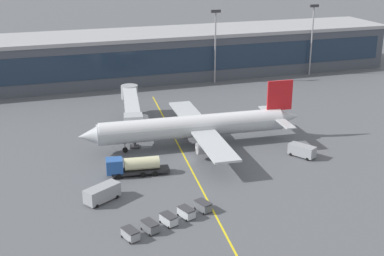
# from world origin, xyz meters

# --- Properties ---
(ground_plane) EXTENTS (700.00, 700.00, 0.00)m
(ground_plane) POSITION_xyz_m (0.00, 0.00, 0.00)
(ground_plane) COLOR #515459
(apron_lead_in_line) EXTENTS (8.39, 79.62, 0.01)m
(apron_lead_in_line) POSITION_xyz_m (-1.51, 2.00, 0.00)
(apron_lead_in_line) COLOR yellow
(apron_lead_in_line) RESTS_ON ground_plane
(terminal_building) EXTENTS (155.36, 21.78, 13.36)m
(terminal_building) POSITION_xyz_m (3.57, 62.28, 6.70)
(terminal_building) COLOR #424751
(terminal_building) RESTS_ON ground_plane
(main_airliner) EXTENTS (44.79, 35.47, 12.09)m
(main_airliner) POSITION_xyz_m (1.86, 5.76, 4.10)
(main_airliner) COLOR #B2B7BC
(main_airliner) RESTS_ON ground_plane
(jet_bridge) EXTENTS (7.63, 25.17, 6.78)m
(jet_bridge) POSITION_xyz_m (-7.59, 19.91, 5.10)
(jet_bridge) COLOR #B2B7BC
(jet_bridge) RESTS_ON ground_plane
(fuel_tanker) EXTENTS (11.02, 3.73, 3.25)m
(fuel_tanker) POSITION_xyz_m (-12.41, -4.14, 1.75)
(fuel_tanker) COLOR #232326
(fuel_tanker) RESTS_ON ground_plane
(lavatory_truck) EXTENTS (6.15, 4.97, 2.50)m
(lavatory_truck) POSITION_xyz_m (-19.15, -12.11, 1.42)
(lavatory_truck) COLOR gray
(lavatory_truck) RESTS_ON ground_plane
(crew_van) EXTENTS (4.37, 5.37, 2.30)m
(crew_van) POSITION_xyz_m (19.24, -5.79, 1.31)
(crew_van) COLOR gray
(crew_van) RESTS_ON ground_plane
(baggage_cart_0) EXTENTS (2.37, 3.02, 1.48)m
(baggage_cart_0) POSITION_xyz_m (-17.17, -24.30, 0.78)
(baggage_cart_0) COLOR gray
(baggage_cart_0) RESTS_ON ground_plane
(baggage_cart_1) EXTENTS (2.37, 3.02, 1.48)m
(baggage_cart_1) POSITION_xyz_m (-14.17, -23.19, 0.78)
(baggage_cart_1) COLOR #595B60
(baggage_cart_1) RESTS_ON ground_plane
(baggage_cart_2) EXTENTS (2.37, 3.02, 1.48)m
(baggage_cart_2) POSITION_xyz_m (-11.17, -22.08, 0.78)
(baggage_cart_2) COLOR #B2B7BC
(baggage_cart_2) RESTS_ON ground_plane
(baggage_cart_3) EXTENTS (2.37, 3.02, 1.48)m
(baggage_cart_3) POSITION_xyz_m (-8.17, -20.96, 0.78)
(baggage_cart_3) COLOR #B2B7BC
(baggage_cart_3) RESTS_ON ground_plane
(baggage_cart_4) EXTENTS (2.37, 3.02, 1.48)m
(baggage_cart_4) POSITION_xyz_m (-5.17, -19.85, 0.78)
(baggage_cart_4) COLOR #595B60
(baggage_cart_4) RESTS_ON ground_plane
(apron_light_mast_0) EXTENTS (2.80, 0.50, 20.50)m
(apron_light_mast_0) POSITION_xyz_m (22.85, 50.32, 12.18)
(apron_light_mast_0) COLOR gray
(apron_light_mast_0) RESTS_ON ground_plane
(apron_light_mast_1) EXTENTS (2.80, 0.50, 20.86)m
(apron_light_mast_1) POSITION_xyz_m (53.31, 50.32, 12.36)
(apron_light_mast_1) COLOR gray
(apron_light_mast_1) RESTS_ON ground_plane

